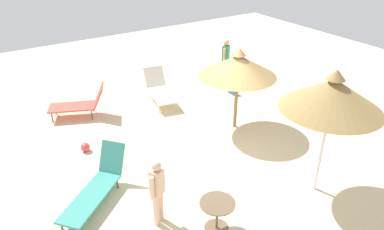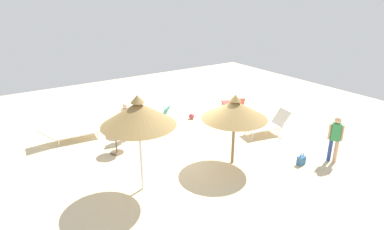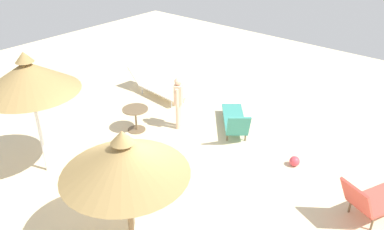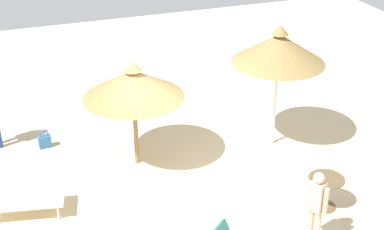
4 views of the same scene
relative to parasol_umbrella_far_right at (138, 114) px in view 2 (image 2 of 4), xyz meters
The scene contains 12 objects.
ground 3.73m from the parasol_umbrella_far_right, 20.72° to the left, with size 24.00×24.00×0.10m, color beige.
parasol_umbrella_far_right is the anchor object (origin of this frame).
parasol_umbrella_near_left 3.34m from the parasol_umbrella_far_right, ahead, with size 2.19×2.19×2.47m.
lounge_chair_center 6.47m from the parasol_umbrella_far_right, ahead, with size 1.97×1.07×0.96m.
lounge_chair_front 7.54m from the parasol_umbrella_far_right, 28.00° to the left, with size 1.30×1.86×1.01m.
lounge_chair_far_left 5.38m from the parasol_umbrella_far_right, 61.21° to the left, with size 1.81×2.00×0.97m.
lounge_chair_near_right 5.19m from the parasol_umbrella_far_right, 101.82° to the left, with size 2.33×0.85×0.80m.
person_standing_edge 4.02m from the parasol_umbrella_far_right, 73.96° to the left, with size 0.32×0.39×1.52m.
person_standing_back 6.75m from the parasol_umbrella_far_right, 18.74° to the right, with size 0.35×0.41×1.66m.
handbag 5.89m from the parasol_umbrella_far_right, 17.92° to the right, with size 0.30×0.19×0.45m.
side_table_round 3.31m from the parasol_umbrella_far_right, 85.29° to the left, with size 0.71×0.71×0.67m.
beach_ball 6.37m from the parasol_umbrella_far_right, 42.10° to the left, with size 0.25×0.25×0.25m, color #D83F4C.
Camera 2 is at (-5.98, -8.71, 5.54)m, focal length 30.16 mm.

